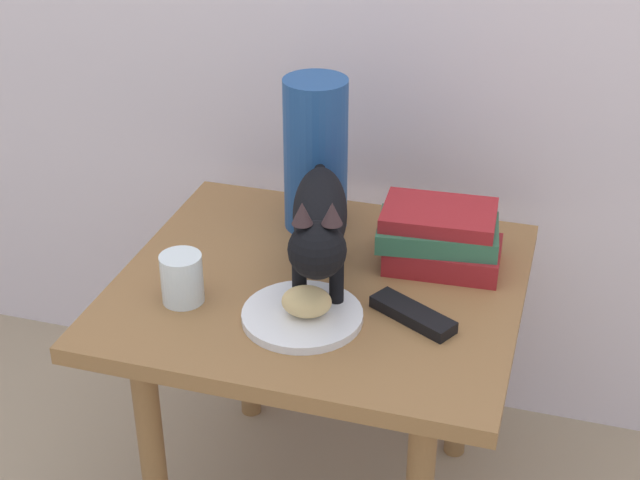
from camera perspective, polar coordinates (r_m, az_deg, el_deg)
side_table at (r=1.65m, az=0.00°, el=-4.73°), size 0.69×0.61×0.52m
plate at (r=1.50m, az=-1.09°, el=-4.65°), size 0.20×0.20×0.01m
bread_roll at (r=1.48m, az=-0.82°, el=-3.78°), size 0.09×0.07×0.05m
cat at (r=1.51m, az=-0.10°, el=1.19°), size 0.17×0.47×0.23m
book_stack at (r=1.64m, az=7.35°, el=0.15°), size 0.23×0.16×0.11m
green_vase at (r=1.72m, az=-0.27°, el=5.23°), size 0.12×0.12×0.29m
candle_jar at (r=1.55m, az=-8.41°, el=-2.48°), size 0.07×0.07×0.08m
tv_remote at (r=1.51m, az=5.68°, el=-4.54°), size 0.15×0.11×0.02m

